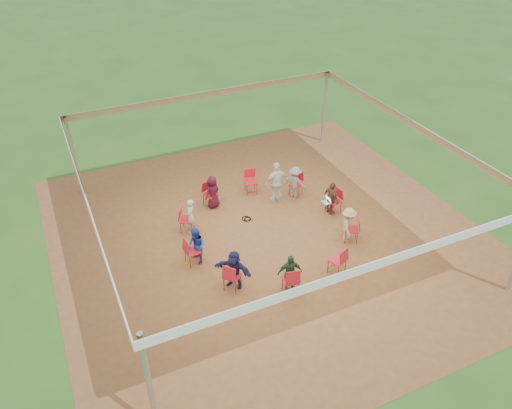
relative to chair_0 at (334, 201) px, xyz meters
name	(u,v)px	position (x,y,z in m)	size (l,w,h in m)	color
ground	(268,236)	(-2.59, -0.26, -0.45)	(80.00, 80.00, 0.00)	#265119
dirt_patch	(268,236)	(-2.59, -0.26, -0.44)	(13.00, 13.00, 0.00)	brown
tent	(269,172)	(-2.59, -0.26, 1.92)	(10.33, 10.33, 3.00)	#B2B2B7
chair_0	(334,201)	(0.00, 0.00, 0.00)	(0.42, 0.44, 0.90)	red
chair_1	(296,184)	(-0.65, 1.47, 0.00)	(0.42, 0.44, 0.90)	red
chair_2	(251,182)	(-2.03, 2.28, 0.00)	(0.42, 0.44, 0.90)	red
chair_3	(210,194)	(-3.63, 2.12, 0.00)	(0.42, 0.44, 0.90)	red
chair_4	(187,220)	(-4.83, 1.05, 0.00)	(0.42, 0.44, 0.90)	red
chair_5	(193,251)	(-5.17, -0.52, 0.00)	(0.42, 0.44, 0.90)	red
chair_6	(232,276)	(-4.53, -1.99, 0.00)	(0.42, 0.44, 0.90)	red
chair_7	(291,280)	(-3.14, -2.80, 0.00)	(0.42, 0.44, 0.90)	red
chair_8	(337,260)	(-1.54, -2.64, 0.00)	(0.42, 0.44, 0.90)	red
chair_9	(351,229)	(-0.34, -1.57, 0.00)	(0.42, 0.44, 0.90)	red
person_seated_0	(331,198)	(-0.12, -0.01, 0.15)	(0.70, 0.36, 1.19)	brown
person_seated_1	(295,182)	(-0.74, 1.39, 0.15)	(0.77, 0.38, 1.19)	slate
person_seated_2	(213,192)	(-3.58, 2.01, 0.15)	(0.58, 0.33, 1.19)	#380C1B
person_seated_3	(190,216)	(-4.73, 0.99, 0.15)	(0.43, 0.29, 1.19)	#B6AFA2
person_seated_4	(196,246)	(-5.05, -0.51, 0.15)	(0.58, 0.33, 1.19)	#1E3B9B
person_seated_5	(234,269)	(-4.44, -1.91, 0.15)	(1.11, 0.41, 1.19)	#191A46
person_seated_6	(290,273)	(-3.11, -2.68, 0.15)	(0.70, 0.36, 1.19)	#244A34
person_seated_7	(348,225)	(-0.44, -1.51, 0.15)	(0.77, 0.38, 1.19)	tan
standing_person	(277,182)	(-1.46, 1.40, 0.32)	(0.90, 0.46, 1.54)	silver
cable_coil	(247,219)	(-2.84, 0.84, -0.43)	(0.33, 0.33, 0.03)	black
laptop	(327,201)	(-0.29, -0.03, 0.11)	(0.26, 0.31, 0.20)	#B7B7BC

